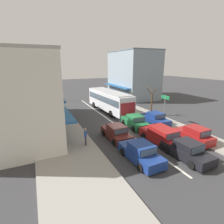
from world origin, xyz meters
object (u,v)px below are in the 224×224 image
sedan_queue_gap_filler (141,153)px  traffic_light_downstreet (58,87)px  sedan_queue_far_back (116,133)px  sedan_behind_bus_mid (135,122)px  city_bus (109,100)px  sedan_behind_bus_near (187,151)px  parked_sedan_kerb_second (155,119)px  wagon_adjacent_lane_trail (161,135)px  directional_road_sign (165,102)px  parked_hatchback_kerb_front (194,135)px  street_tree_right (152,102)px  pedestrian_with_handbag_near (85,135)px

sedan_queue_gap_filler → traffic_light_downstreet: bearing=94.9°
sedan_queue_far_back → sedan_behind_bus_mid: bearing=32.2°
city_bus → sedan_behind_bus_near: (-0.15, -15.70, -1.22)m
traffic_light_downstreet → parked_sedan_kerb_second: bearing=-66.0°
wagon_adjacent_lane_trail → directional_road_sign: directional_road_sign is taller
parked_hatchback_kerb_front → city_bus: bearing=102.0°
sedan_queue_far_back → city_bus: bearing=70.2°
street_tree_right → pedestrian_with_handbag_near: (-11.57, -5.75, -0.92)m
sedan_queue_gap_filler → directional_road_sign: 10.36m
city_bus → pedestrian_with_handbag_near: 12.41m
traffic_light_downstreet → directional_road_sign: size_ratio=1.17×
city_bus → street_tree_right: bearing=-44.1°
sedan_behind_bus_near → traffic_light_downstreet: size_ratio=1.01×
wagon_adjacent_lane_trail → street_tree_right: street_tree_right is taller
sedan_behind_bus_mid → parked_hatchback_kerb_front: size_ratio=1.15×
directional_road_sign → pedestrian_with_handbag_near: directional_road_sign is taller
sedan_behind_bus_mid → parked_sedan_kerb_second: bearing=-1.3°
sedan_queue_gap_filler → street_tree_right: street_tree_right is taller
traffic_light_downstreet → sedan_queue_gap_filler: bearing=-85.1°
sedan_behind_bus_near → pedestrian_with_handbag_near: size_ratio=2.60×
city_bus → sedan_queue_gap_filler: bearing=-104.3°
wagon_adjacent_lane_trail → parked_sedan_kerb_second: 5.56m
city_bus → sedan_behind_bus_mid: (-0.08, -7.81, -1.22)m
city_bus → sedan_queue_gap_filler: size_ratio=2.58×
sedan_queue_far_back → parked_hatchback_kerb_front: (6.54, -3.69, 0.05)m
directional_road_sign → traffic_light_downstreet: bearing=116.9°
parked_sedan_kerb_second → traffic_light_downstreet: size_ratio=1.00×
street_tree_right → sedan_behind_bus_near: bearing=-113.5°
sedan_queue_gap_filler → traffic_light_downstreet: traffic_light_downstreet is taller
city_bus → sedan_behind_bus_near: city_bus is taller
sedan_behind_bus_near → wagon_adjacent_lane_trail: bearing=89.9°
sedan_queue_far_back → sedan_behind_bus_mid: (3.53, 2.23, 0.00)m
parked_hatchback_kerb_front → traffic_light_downstreet: 27.26m
sedan_queue_far_back → wagon_adjacent_lane_trail: bearing=-36.0°
sedan_queue_gap_filler → parked_hatchback_kerb_front: bearing=6.3°
sedan_behind_bus_near → directional_road_sign: 9.07m
sedan_queue_far_back → sedan_queue_gap_filler: size_ratio=0.99×
city_bus → sedan_queue_far_back: size_ratio=2.60×
sedan_queue_gap_filler → directional_road_sign: size_ratio=1.18×
sedan_queue_far_back → street_tree_right: street_tree_right is taller
sedan_behind_bus_mid → parked_sedan_kerb_second: size_ratio=1.02×
city_bus → sedan_queue_gap_filler: city_bus is taller
city_bus → sedan_behind_bus_mid: size_ratio=2.57×
pedestrian_with_handbag_near → sedan_queue_gap_filler: bearing=-52.5°
traffic_light_downstreet → street_tree_right: size_ratio=0.98×
street_tree_right → pedestrian_with_handbag_near: street_tree_right is taller
sedan_queue_far_back → pedestrian_with_handbag_near: pedestrian_with_handbag_near is taller
sedan_behind_bus_mid → directional_road_sign: bearing=-2.1°
sedan_behind_bus_near → street_tree_right: size_ratio=0.99×
parked_hatchback_kerb_front → traffic_light_downstreet: traffic_light_downstreet is taller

